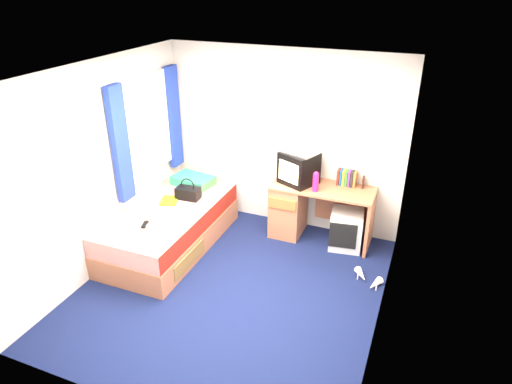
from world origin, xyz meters
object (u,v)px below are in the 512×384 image
at_px(towel, 168,220).
at_px(aerosol_can, 317,180).
at_px(pillow, 193,180).
at_px(desk, 302,207).
at_px(vcr, 300,150).
at_px(remote_control, 145,224).
at_px(pink_water_bottle, 316,183).
at_px(white_heels, 368,279).
at_px(handbag, 188,193).
at_px(colour_swatch_fan, 148,226).
at_px(crt_tv, 299,168).
at_px(picture_frame, 363,182).
at_px(magazine, 169,201).
at_px(water_bottle, 149,212).
at_px(bed, 170,227).
at_px(storage_cube, 346,229).

bearing_deg(towel, aerosol_can, 40.92).
bearing_deg(pillow, desk, 6.08).
bearing_deg(pillow, vcr, 6.48).
height_order(vcr, remote_control, vcr).
distance_m(pink_water_bottle, aerosol_can, 0.17).
bearing_deg(white_heels, handbag, 175.70).
relative_size(pillow, colour_swatch_fan, 2.51).
distance_m(crt_tv, aerosol_can, 0.28).
xyz_separation_m(picture_frame, white_heels, (0.30, -0.93, -0.78)).
height_order(remote_control, white_heels, remote_control).
bearing_deg(magazine, water_bottle, -96.32).
relative_size(bed, desk, 1.54).
xyz_separation_m(pillow, colour_swatch_fan, (0.07, -1.22, -0.05)).
bearing_deg(vcr, white_heels, -14.20).
xyz_separation_m(crt_tv, aerosol_can, (0.24, 0.01, -0.13)).
bearing_deg(storage_cube, colour_swatch_fan, -156.31).
xyz_separation_m(bed, water_bottle, (-0.14, -0.22, 0.31)).
bearing_deg(remote_control, aerosol_can, 21.13).
bearing_deg(towel, storage_cube, 31.52).
height_order(crt_tv, water_bottle, crt_tv).
bearing_deg(remote_control, water_bottle, 95.61).
xyz_separation_m(picture_frame, handbag, (-2.11, -0.75, -0.20)).
height_order(handbag, water_bottle, handbag).
height_order(towel, remote_control, towel).
xyz_separation_m(pillow, handbag, (0.15, -0.41, 0.02)).
distance_m(desk, remote_control, 2.04).
height_order(towel, colour_swatch_fan, towel).
bearing_deg(remote_control, crt_tv, 25.47).
distance_m(storage_cube, handbag, 2.09).
bearing_deg(storage_cube, picture_frame, 58.87).
relative_size(crt_tv, remote_control, 3.35).
relative_size(desk, water_bottle, 6.50).
height_order(pillow, pink_water_bottle, pink_water_bottle).
relative_size(bed, water_bottle, 10.00).
height_order(storage_cube, colour_swatch_fan, colour_swatch_fan).
bearing_deg(pillow, aerosol_can, 5.60).
bearing_deg(magazine, pink_water_bottle, 17.97).
relative_size(magazine, remote_control, 1.75).
distance_m(desk, aerosol_can, 0.46).
distance_m(magazine, white_heels, 2.65).
distance_m(vcr, colour_swatch_fan, 2.07).
distance_m(storage_cube, magazine, 2.30).
bearing_deg(vcr, crt_tv, -94.14).
bearing_deg(pillow, crt_tv, 6.33).
relative_size(bed, colour_swatch_fan, 9.09).
distance_m(desk, colour_swatch_fan, 2.01).
relative_size(desk, magazine, 4.64).
bearing_deg(water_bottle, storage_cube, 25.04).
xyz_separation_m(magazine, white_heels, (2.60, -0.02, -0.51)).
bearing_deg(magazine, desk, 25.16).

